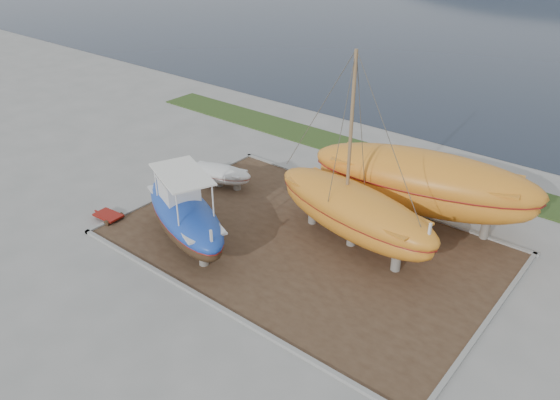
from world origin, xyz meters
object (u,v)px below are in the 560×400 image
Objects in this scene: blue_caique at (184,208)px; orange_bare_hull at (422,189)px; orange_sailboat at (357,157)px; white_dinghy at (219,176)px; red_trailer at (109,217)px.

orange_bare_hull is at bearing 70.57° from blue_caique.
blue_caique is 0.82× the size of orange_sailboat.
blue_caique is 1.89× the size of white_dinghy.
orange_bare_hull reaches higher than white_dinghy.
orange_bare_hull is 5.31× the size of red_trailer.
white_dinghy is 10.30m from orange_sailboat.
red_trailer is at bearing -144.34° from blue_caique.
orange_sailboat reaches higher than white_dinghy.
red_trailer is (-4.86, -1.14, -1.77)m from blue_caique.
orange_sailboat is at bearing 23.45° from red_trailer.
blue_caique is at bearing -75.23° from white_dinghy.
blue_caique is 3.56× the size of red_trailer.
orange_sailboat reaches higher than red_trailer.
white_dinghy is 6.72m from red_trailer.
white_dinghy is 1.88× the size of red_trailer.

